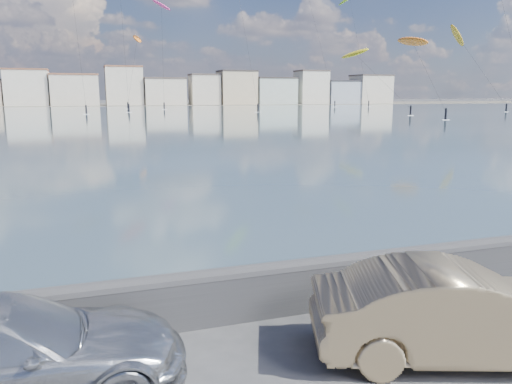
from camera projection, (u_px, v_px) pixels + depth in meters
bay_water at (101, 117)px, 92.07m from camera, size 500.00×177.00×0.00m
far_shore_strip at (93, 105)px, 193.01m from camera, size 500.00×60.00×0.00m
seawall at (227, 293)px, 9.35m from camera, size 400.00×0.36×1.08m
far_buildings at (96, 88)px, 179.22m from camera, size 240.79×13.26×14.60m
car_champagne at (460, 313)px, 8.05m from camera, size 4.98×3.09×1.55m
kitesurfer_2 at (137, 40)px, 141.55m from camera, size 5.97×11.07×21.56m
kitesurfer_7 at (355, 54)px, 108.14m from camera, size 6.65×20.58×14.27m
kitesurfer_8 at (161, 7)px, 138.16m from camera, size 5.88×14.76×30.71m
kitesurfer_11 at (458, 36)px, 124.96m from camera, size 8.19×17.92×21.66m
kitesurfer_17 at (412, 42)px, 88.83m from camera, size 5.07×16.76×14.91m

